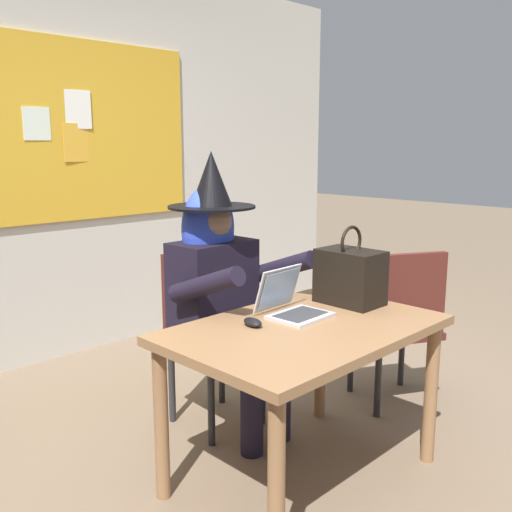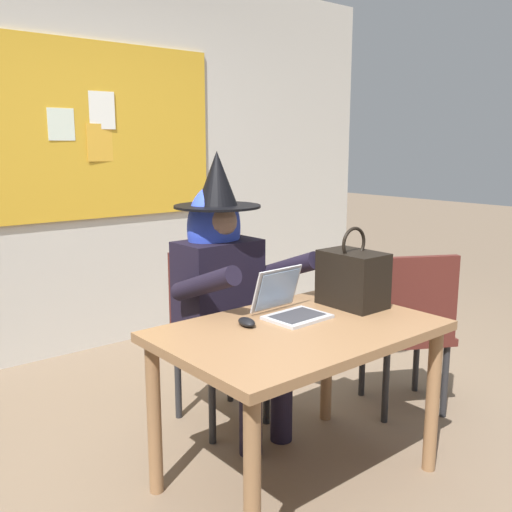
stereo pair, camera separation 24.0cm
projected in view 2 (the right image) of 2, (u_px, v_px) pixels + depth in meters
ground_plane at (259, 493)px, 2.43m from camera, size 24.00×24.00×0.00m
wall_back_bulletin at (54, 158)px, 3.82m from camera, size 5.81×2.38×2.72m
desk_main at (299, 348)px, 2.42m from camera, size 1.17×0.78×0.71m
chair_at_desk at (213, 325)px, 3.05m from camera, size 0.44×0.44×0.91m
person_costumed at (226, 278)px, 2.90m from camera, size 0.60×0.69×1.43m
laptop at (289, 306)px, 2.53m from camera, size 0.27×0.28×0.21m
computer_mouse at (247, 322)px, 2.40m from camera, size 0.08×0.11×0.03m
handbag at (353, 278)px, 2.68m from camera, size 0.20×0.30×0.38m
chair_extra_corner at (411, 324)px, 3.08m from camera, size 0.57×0.57×0.90m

